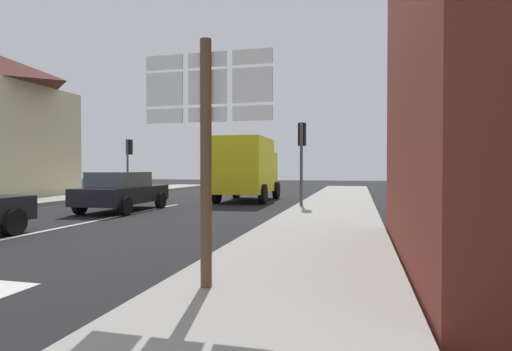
% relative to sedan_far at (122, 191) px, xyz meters
% --- Properties ---
extents(ground_plane, '(80.00, 80.00, 0.00)m').
position_rel_sedan_far_xyz_m(ground_plane, '(0.81, 1.00, -0.76)').
color(ground_plane, black).
extents(sidewalk_right, '(3.12, 44.00, 0.14)m').
position_rel_sedan_far_xyz_m(sidewalk_right, '(7.68, -1.00, -0.69)').
color(sidewalk_right, gray).
rests_on(sidewalk_right, ground).
extents(lane_centre_stripe, '(0.16, 12.00, 0.01)m').
position_rel_sedan_far_xyz_m(lane_centre_stripe, '(0.81, -3.00, -0.75)').
color(lane_centre_stripe, silver).
rests_on(lane_centre_stripe, ground).
extents(sedan_far, '(2.06, 4.24, 1.47)m').
position_rel_sedan_far_xyz_m(sedan_far, '(0.00, 0.00, 0.00)').
color(sedan_far, black).
rests_on(sedan_far, ground).
extents(delivery_truck, '(2.56, 5.04, 3.05)m').
position_rel_sedan_far_xyz_m(delivery_truck, '(3.30, 5.72, 0.89)').
color(delivery_truck, yellow).
rests_on(delivery_truck, ground).
extents(route_sign_post, '(1.66, 0.14, 3.20)m').
position_rel_sedan_far_xyz_m(route_sign_post, '(6.77, -8.88, 1.24)').
color(route_sign_post, brown).
rests_on(route_sign_post, ground).
extents(traffic_light_near_right, '(0.30, 0.49, 3.40)m').
position_rel_sedan_far_xyz_m(traffic_light_near_right, '(6.42, 2.47, 1.76)').
color(traffic_light_near_right, '#47474C').
rests_on(traffic_light_near_right, ground).
extents(traffic_light_far_left, '(0.30, 0.49, 3.34)m').
position_rel_sedan_far_xyz_m(traffic_light_far_left, '(-4.81, 8.38, 1.71)').
color(traffic_light_far_left, '#47474C').
rests_on(traffic_light_far_left, ground).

